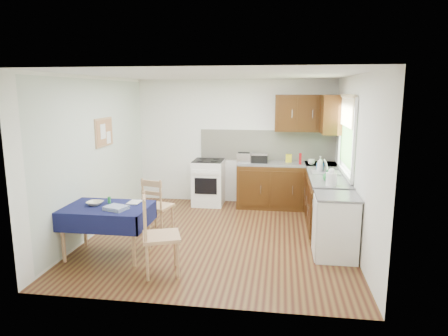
# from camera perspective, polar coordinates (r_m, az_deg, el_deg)

# --- Properties ---
(floor) EXTENTS (4.20, 4.20, 0.00)m
(floor) POSITION_cam_1_polar(r_m,az_deg,el_deg) (6.41, -0.66, -9.78)
(floor) COLOR #431D11
(floor) RESTS_ON ground
(ceiling) EXTENTS (4.00, 4.20, 0.02)m
(ceiling) POSITION_cam_1_polar(r_m,az_deg,el_deg) (6.00, -0.72, 13.16)
(ceiling) COLOR white
(ceiling) RESTS_ON wall_back
(wall_back) EXTENTS (4.00, 0.02, 2.50)m
(wall_back) POSITION_cam_1_polar(r_m,az_deg,el_deg) (8.14, 1.59, 3.75)
(wall_back) COLOR white
(wall_back) RESTS_ON ground
(wall_front) EXTENTS (4.00, 0.02, 2.50)m
(wall_front) POSITION_cam_1_polar(r_m,az_deg,el_deg) (4.06, -5.25, -3.59)
(wall_front) COLOR white
(wall_front) RESTS_ON ground
(wall_left) EXTENTS (0.02, 4.20, 2.50)m
(wall_left) POSITION_cam_1_polar(r_m,az_deg,el_deg) (6.68, -17.90, 1.65)
(wall_left) COLOR silver
(wall_left) RESTS_ON ground
(wall_right) EXTENTS (0.02, 4.20, 2.50)m
(wall_right) POSITION_cam_1_polar(r_m,az_deg,el_deg) (6.11, 18.20, 0.80)
(wall_right) COLOR white
(wall_right) RESTS_ON ground
(base_cabinets) EXTENTS (1.90, 2.30, 0.86)m
(base_cabinets) POSITION_cam_1_polar(r_m,az_deg,el_deg) (7.42, 11.27, -3.61)
(base_cabinets) COLOR black
(base_cabinets) RESTS_ON ground
(worktop_back) EXTENTS (1.90, 0.60, 0.04)m
(worktop_back) POSITION_cam_1_polar(r_m,az_deg,el_deg) (7.85, 8.96, 0.62)
(worktop_back) COLOR slate
(worktop_back) RESTS_ON base_cabinets
(worktop_right) EXTENTS (0.60, 1.70, 0.04)m
(worktop_right) POSITION_cam_1_polar(r_m,az_deg,el_deg) (6.76, 14.58, -1.26)
(worktop_right) COLOR slate
(worktop_right) RESTS_ON base_cabinets
(worktop_corner) EXTENTS (0.60, 0.60, 0.04)m
(worktop_corner) POSITION_cam_1_polar(r_m,az_deg,el_deg) (7.89, 13.68, 0.49)
(worktop_corner) COLOR slate
(worktop_corner) RESTS_ON base_cabinets
(splashback) EXTENTS (2.70, 0.02, 0.60)m
(splashback) POSITION_cam_1_polar(r_m,az_deg,el_deg) (8.08, 6.16, 3.28)
(splashback) COLOR #ECE3C8
(splashback) RESTS_ON wall_back
(upper_cabinets) EXTENTS (1.20, 0.85, 0.70)m
(upper_cabinets) POSITION_cam_1_polar(r_m,az_deg,el_deg) (7.76, 12.71, 7.58)
(upper_cabinets) COLOR black
(upper_cabinets) RESTS_ON wall_back
(stove) EXTENTS (0.60, 0.61, 0.92)m
(stove) POSITION_cam_1_polar(r_m,az_deg,el_deg) (8.06, -2.23, -2.05)
(stove) COLOR white
(stove) RESTS_ON ground
(window) EXTENTS (0.04, 1.48, 1.26)m
(window) POSITION_cam_1_polar(r_m,az_deg,el_deg) (6.73, 17.15, 5.20)
(window) COLOR #2C5422
(window) RESTS_ON wall_right
(fridge) EXTENTS (0.58, 0.60, 0.89)m
(fridge) POSITION_cam_1_polar(r_m,az_deg,el_deg) (5.73, 15.67, -8.07)
(fridge) COLOR white
(fridge) RESTS_ON ground
(corkboard) EXTENTS (0.04, 0.62, 0.47)m
(corkboard) POSITION_cam_1_polar(r_m,az_deg,el_deg) (6.90, -16.76, 4.91)
(corkboard) COLOR #A77953
(corkboard) RESTS_ON wall_left
(dining_table) EXTENTS (1.18, 0.80, 0.71)m
(dining_table) POSITION_cam_1_polar(r_m,az_deg,el_deg) (5.76, -16.45, -6.26)
(dining_table) COLOR #0D1037
(dining_table) RESTS_ON ground
(chair_far) EXTENTS (0.50, 0.50, 0.92)m
(chair_far) POSITION_cam_1_polar(r_m,az_deg,el_deg) (6.51, -9.64, -5.10)
(chair_far) COLOR #A77953
(chair_far) RESTS_ON ground
(chair_near) EXTENTS (0.58, 0.58, 1.02)m
(chair_near) POSITION_cam_1_polar(r_m,az_deg,el_deg) (5.08, -9.56, -9.07)
(chair_near) COLOR #A77953
(chair_near) RESTS_ON ground
(toaster) EXTENTS (0.27, 0.16, 0.21)m
(toaster) POSITION_cam_1_polar(r_m,az_deg,el_deg) (7.78, 2.86, 1.49)
(toaster) COLOR silver
(toaster) RESTS_ON worktop_back
(sandwich_press) EXTENTS (0.31, 0.27, 0.18)m
(sandwich_press) POSITION_cam_1_polar(r_m,az_deg,el_deg) (7.81, 5.12, 1.47)
(sandwich_press) COLOR black
(sandwich_press) RESTS_ON worktop_back
(sauce_bottle) EXTENTS (0.05, 0.05, 0.21)m
(sauce_bottle) POSITION_cam_1_polar(r_m,az_deg,el_deg) (7.70, 10.84, 1.30)
(sauce_bottle) COLOR #B10E15
(sauce_bottle) RESTS_ON worktop_back
(yellow_packet) EXTENTS (0.13, 0.10, 0.15)m
(yellow_packet) POSITION_cam_1_polar(r_m,az_deg,el_deg) (7.89, 9.22, 1.38)
(yellow_packet) COLOR yellow
(yellow_packet) RESTS_ON worktop_back
(dish_rack) EXTENTS (0.47, 0.36, 0.22)m
(dish_rack) POSITION_cam_1_polar(r_m,az_deg,el_deg) (6.97, 14.36, -0.50)
(dish_rack) COLOR gray
(dish_rack) RESTS_ON worktop_right
(kettle) EXTENTS (0.16, 0.16, 0.26)m
(kettle) POSITION_cam_1_polar(r_m,az_deg,el_deg) (6.05, 15.08, -1.38)
(kettle) COLOR white
(kettle) RESTS_ON worktop_right
(cup) EXTENTS (0.16, 0.16, 0.11)m
(cup) POSITION_cam_1_polar(r_m,az_deg,el_deg) (7.70, 12.38, 0.85)
(cup) COLOR silver
(cup) RESTS_ON worktop_back
(soap_bottle_a) EXTENTS (0.13, 0.13, 0.28)m
(soap_bottle_a) POSITION_cam_1_polar(r_m,az_deg,el_deg) (7.01, 13.56, 0.52)
(soap_bottle_a) COLOR white
(soap_bottle_a) RESTS_ON worktop_right
(soap_bottle_b) EXTENTS (0.13, 0.13, 0.20)m
(soap_bottle_b) POSITION_cam_1_polar(r_m,az_deg,el_deg) (7.15, 13.55, 0.43)
(soap_bottle_b) COLOR #1D6FAC
(soap_bottle_b) RESTS_ON worktop_right
(soap_bottle_c) EXTENTS (0.19, 0.19, 0.18)m
(soap_bottle_c) POSITION_cam_1_polar(r_m,az_deg,el_deg) (6.36, 14.55, -1.02)
(soap_bottle_c) COLOR green
(soap_bottle_c) RESTS_ON worktop_right
(plate_bowl) EXTENTS (0.23, 0.23, 0.05)m
(plate_bowl) POSITION_cam_1_polar(r_m,az_deg,el_deg) (5.82, -17.96, -4.81)
(plate_bowl) COLOR beige
(plate_bowl) RESTS_ON dining_table
(book) EXTENTS (0.17, 0.23, 0.02)m
(book) POSITION_cam_1_polar(r_m,az_deg,el_deg) (5.82, -13.44, -4.76)
(book) COLOR white
(book) RESTS_ON dining_table
(spice_jar) EXTENTS (0.04, 0.04, 0.09)m
(spice_jar) POSITION_cam_1_polar(r_m,az_deg,el_deg) (5.86, -16.07, -4.42)
(spice_jar) COLOR green
(spice_jar) RESTS_ON dining_table
(tea_towel) EXTENTS (0.33, 0.30, 0.05)m
(tea_towel) POSITION_cam_1_polar(r_m,az_deg,el_deg) (5.52, -15.18, -5.52)
(tea_towel) COLOR navy
(tea_towel) RESTS_ON dining_table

